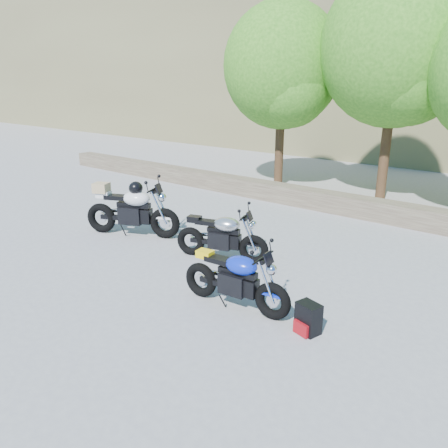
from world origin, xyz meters
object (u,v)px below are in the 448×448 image
(silver_bike, at_px, (222,237))
(white_bike, at_px, (131,209))
(blue_bike, at_px, (236,280))
(backpack, at_px, (308,319))

(silver_bike, distance_m, white_bike, 2.48)
(white_bike, distance_m, blue_bike, 4.01)
(white_bike, xyz_separation_m, backpack, (5.03, -1.12, -0.40))
(silver_bike, xyz_separation_m, blue_bike, (1.37, -1.35, -0.01))
(silver_bike, bearing_deg, backpack, -44.82)
(silver_bike, relative_size, backpack, 4.20)
(blue_bike, bearing_deg, backpack, -2.79)
(blue_bike, distance_m, backpack, 1.23)
(silver_bike, height_order, blue_bike, silver_bike)
(silver_bike, height_order, backpack, silver_bike)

